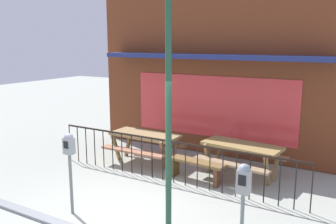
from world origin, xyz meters
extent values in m
plane|color=#9FA498|center=(0.00, 0.00, 0.00)|extent=(40.00, 40.00, 0.00)
cube|color=#3E2812|center=(0.00, 4.58, 0.00)|extent=(7.20, 0.54, 0.01)
cube|color=brown|center=(0.00, 4.58, 2.40)|extent=(7.20, 0.50, 4.80)
cube|color=#D83838|center=(0.00, 4.32, 1.35)|extent=(4.68, 0.02, 1.70)
cube|color=navy|center=(0.00, 3.98, 2.73)|extent=(6.12, 0.70, 0.12)
cube|color=black|center=(0.00, 1.96, 0.95)|extent=(6.05, 0.04, 0.04)
cylinder|color=black|center=(-3.03, 1.96, 0.47)|extent=(0.02, 0.02, 0.95)
cylinder|color=black|center=(-2.74, 1.96, 0.47)|extent=(0.02, 0.02, 0.95)
cylinder|color=black|center=(-2.45, 1.96, 0.47)|extent=(0.02, 0.02, 0.95)
cylinder|color=black|center=(-2.16, 1.96, 0.47)|extent=(0.02, 0.02, 0.95)
cylinder|color=black|center=(-1.87, 1.96, 0.47)|extent=(0.02, 0.02, 0.95)
cylinder|color=black|center=(-1.58, 1.96, 0.47)|extent=(0.02, 0.02, 0.95)
cylinder|color=black|center=(-1.30, 1.96, 0.47)|extent=(0.02, 0.02, 0.95)
cylinder|color=black|center=(-1.01, 1.96, 0.47)|extent=(0.02, 0.02, 0.95)
cylinder|color=black|center=(-0.72, 1.96, 0.47)|extent=(0.02, 0.02, 0.95)
cylinder|color=black|center=(-0.43, 1.96, 0.47)|extent=(0.02, 0.02, 0.95)
cylinder|color=black|center=(-0.14, 1.96, 0.47)|extent=(0.02, 0.02, 0.95)
cylinder|color=black|center=(0.14, 1.96, 0.47)|extent=(0.02, 0.02, 0.95)
cylinder|color=black|center=(0.43, 1.96, 0.47)|extent=(0.02, 0.02, 0.95)
cylinder|color=black|center=(0.72, 1.96, 0.47)|extent=(0.02, 0.02, 0.95)
cylinder|color=black|center=(1.01, 1.96, 0.47)|extent=(0.02, 0.02, 0.95)
cylinder|color=black|center=(1.30, 1.96, 0.47)|extent=(0.02, 0.02, 0.95)
cylinder|color=black|center=(1.58, 1.96, 0.47)|extent=(0.02, 0.02, 0.95)
cylinder|color=black|center=(1.87, 1.96, 0.47)|extent=(0.02, 0.02, 0.95)
cylinder|color=black|center=(2.16, 1.96, 0.47)|extent=(0.02, 0.02, 0.95)
cylinder|color=black|center=(2.45, 1.96, 0.47)|extent=(0.02, 0.02, 0.95)
cylinder|color=black|center=(2.74, 1.96, 0.47)|extent=(0.02, 0.02, 0.95)
cylinder|color=black|center=(3.03, 1.96, 0.47)|extent=(0.02, 0.02, 0.95)
cube|color=#9B7D50|center=(-1.19, 2.81, 0.74)|extent=(1.80, 0.76, 0.07)
cube|color=#A86D51|center=(-1.19, 2.26, 0.44)|extent=(1.80, 0.26, 0.05)
cube|color=#9D7451|center=(-1.19, 3.36, 0.44)|extent=(1.80, 0.26, 0.05)
cube|color=olive|center=(-1.93, 2.53, 0.37)|extent=(0.07, 0.35, 0.78)
cube|color=olive|center=(-1.93, 3.09, 0.37)|extent=(0.07, 0.35, 0.78)
cube|color=brown|center=(-0.45, 2.52, 0.37)|extent=(0.07, 0.35, 0.78)
cube|color=olive|center=(-0.45, 3.08, 0.37)|extent=(0.07, 0.35, 0.78)
cube|color=olive|center=(1.30, 3.11, 0.74)|extent=(1.88, 0.97, 0.07)
cube|color=#957656|center=(1.24, 2.57, 0.44)|extent=(1.82, 0.47, 0.05)
cube|color=#9E7A4C|center=(1.37, 3.66, 0.44)|extent=(1.82, 0.47, 0.05)
cube|color=olive|center=(0.54, 2.92, 0.37)|extent=(0.11, 0.36, 0.78)
cube|color=olive|center=(0.60, 3.48, 0.37)|extent=(0.11, 0.36, 0.78)
cube|color=olive|center=(2.00, 2.75, 0.37)|extent=(0.11, 0.36, 0.78)
cube|color=olive|center=(2.07, 3.30, 0.37)|extent=(0.11, 0.36, 0.78)
cube|color=brown|center=(0.51, 2.32, 0.45)|extent=(1.42, 0.44, 0.06)
cube|color=brown|center=(-0.05, 2.37, 0.23)|extent=(0.08, 0.29, 0.45)
cube|color=brown|center=(1.06, 2.27, 0.23)|extent=(0.08, 0.29, 0.45)
cylinder|color=slate|center=(-0.76, -0.24, 0.57)|extent=(0.06, 0.06, 1.14)
cube|color=#8D9796|center=(-0.76, -0.24, 1.29)|extent=(0.18, 0.14, 0.29)
sphere|color=gray|center=(-0.76, -0.24, 1.43)|extent=(0.17, 0.17, 0.17)
cube|color=black|center=(-0.76, -0.32, 1.32)|extent=(0.11, 0.01, 0.13)
cube|color=gray|center=(2.42, -0.16, 1.24)|extent=(0.18, 0.14, 0.34)
sphere|color=#84929F|center=(2.42, -0.16, 1.41)|extent=(0.17, 0.17, 0.17)
cube|color=black|center=(2.42, -0.24, 1.28)|extent=(0.11, 0.01, 0.15)
cylinder|color=#224C36|center=(1.04, 0.17, 1.88)|extent=(0.10, 0.10, 3.76)
camera|label=1|loc=(3.84, -4.64, 3.10)|focal=38.24mm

